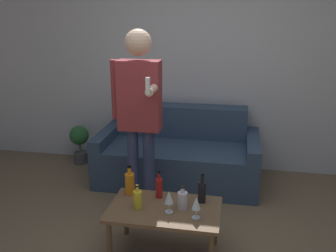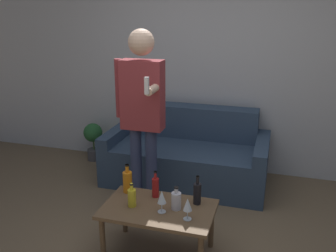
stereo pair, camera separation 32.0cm
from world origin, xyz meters
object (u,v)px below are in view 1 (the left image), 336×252
at_px(couch, 178,155).
at_px(coffee_table, 165,214).
at_px(person_standing_front, 139,107).
at_px(bottle_orange, 159,187).

relative_size(couch, coffee_table, 2.05).
relative_size(couch, person_standing_front, 1.03).
bearing_deg(couch, person_standing_front, -106.99).
bearing_deg(couch, bottle_orange, -88.15).
bearing_deg(person_standing_front, couch, 73.01).
xyz_separation_m(bottle_orange, person_standing_front, (-0.28, 0.46, 0.54)).
bearing_deg(bottle_orange, person_standing_front, 121.10).
xyz_separation_m(coffee_table, person_standing_front, (-0.36, 0.63, 0.69)).
bearing_deg(person_standing_front, bottle_orange, -58.90).
height_order(bottle_orange, person_standing_front, person_standing_front).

